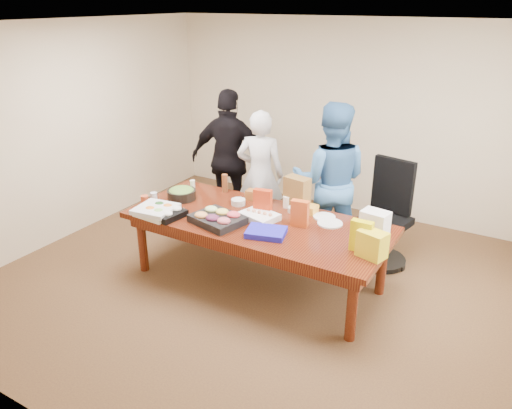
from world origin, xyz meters
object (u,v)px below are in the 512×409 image
Objects in this scene: person_center at (260,175)px; salad_bowl at (182,194)px; person_right at (330,181)px; office_chair at (384,218)px; conference_table at (257,251)px; sheet_cake at (259,216)px.

salad_bowl is at bearing 46.82° from person_center.
person_right is (0.96, -0.03, 0.10)m from person_center.
person_center reaches higher than office_chair.
person_center is 4.97× the size of salad_bowl.
conference_table is 8.34× the size of salad_bowl.
office_chair is at bearing 60.07° from sheet_cake.
salad_bowl is at bearing -167.44° from sheet_cake.
person_right is at bearing 33.43° from salad_bowl.
sheet_cake is (-1.05, -1.06, 0.19)m from office_chair.
salad_bowl is (-1.45, -0.96, -0.13)m from person_right.
office_chair is at bearing 164.51° from person_center.
office_chair is (1.06, 1.09, 0.21)m from conference_table.
salad_bowl is (-1.06, 0.06, 0.43)m from conference_table.
conference_table is at bearing 49.10° from person_right.
sheet_cake is (-0.38, -1.00, -0.15)m from person_right.
salad_bowl is at bearing 13.55° from person_right.
office_chair is 1.64m from person_center.
sheet_cake is at bearing 49.11° from person_right.
office_chair reaches higher than salad_bowl.
person_center is (-0.57, 1.05, 0.46)m from conference_table.
sheet_cake is at bearing -122.33° from office_chair.
sheet_cake is 1.14× the size of salad_bowl.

